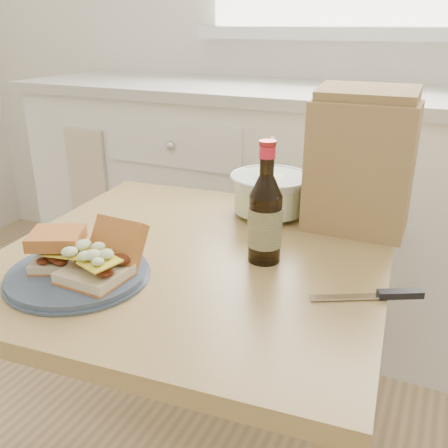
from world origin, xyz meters
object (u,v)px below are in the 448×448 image
at_px(coleslaw_bowl, 270,195).
at_px(dining_table, 196,291).
at_px(plate, 78,274).
at_px(beer_bottle, 265,218).
at_px(paper_bag, 360,167).

bearing_deg(coleslaw_bowl, dining_table, -103.94).
distance_m(plate, beer_bottle, 0.39).
bearing_deg(paper_bag, plate, -132.61).
bearing_deg(beer_bottle, plate, -139.88).
relative_size(dining_table, plate, 3.26).
distance_m(coleslaw_bowl, paper_bag, 0.24).
relative_size(beer_bottle, paper_bag, 0.84).
relative_size(dining_table, beer_bottle, 3.47).
height_order(dining_table, beer_bottle, beer_bottle).
height_order(coleslaw_bowl, paper_bag, paper_bag).
bearing_deg(coleslaw_bowl, paper_bag, 0.37).
bearing_deg(dining_table, plate, -131.08).
xyz_separation_m(plate, beer_bottle, (0.31, 0.23, 0.09)).
xyz_separation_m(coleslaw_bowl, paper_bag, (0.22, 0.00, 0.10)).
relative_size(coleslaw_bowl, beer_bottle, 0.81).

